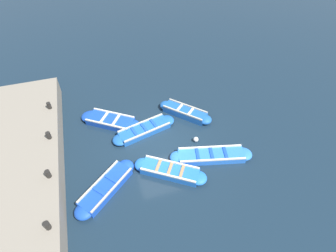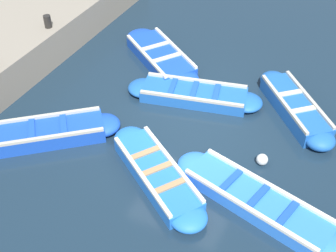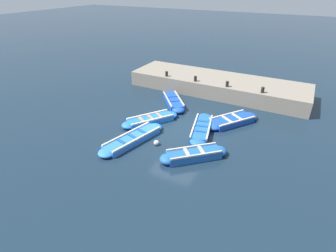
{
  "view_description": "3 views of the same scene",
  "coord_description": "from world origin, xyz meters",
  "views": [
    {
      "loc": [
        -2.18,
        -8.32,
        9.79
      ],
      "look_at": [
        0.76,
        0.97,
        0.24
      ],
      "focal_mm": 28.0,
      "sensor_mm": 36.0,
      "label": 1
    },
    {
      "loc": [
        3.27,
        -7.66,
        7.45
      ],
      "look_at": [
        -0.36,
        -0.52,
        0.45
      ],
      "focal_mm": 50.0,
      "sensor_mm": 36.0,
      "label": 2
    },
    {
      "loc": [
        10.98,
        5.24,
        7.02
      ],
      "look_at": [
        0.72,
        -0.22,
        0.52
      ],
      "focal_mm": 28.0,
      "sensor_mm": 36.0,
      "label": 3
    }
  ],
  "objects": [
    {
      "name": "ground_plane",
      "position": [
        0.0,
        0.0,
        0.0
      ],
      "size": [
        120.0,
        120.0,
        0.0
      ],
      "primitive_type": "plane",
      "color": "#162838"
    },
    {
      "name": "boat_alongside",
      "position": [
        -0.47,
        1.17,
        0.15
      ],
      "size": [
        3.6,
        1.63,
        0.36
      ],
      "color": "#1E59AD",
      "rests_on": "ground"
    },
    {
      "name": "boat_outer_left",
      "position": [
        -2.85,
        -1.73,
        0.18
      ],
      "size": [
        3.06,
        2.76,
        0.42
      ],
      "color": "#1947B7",
      "rests_on": "ground"
    },
    {
      "name": "boat_end_of_row",
      "position": [
        2.0,
        1.77,
        0.2
      ],
      "size": [
        2.65,
        2.78,
        0.45
      ],
      "color": "#1E59AD",
      "rests_on": "ground"
    },
    {
      "name": "boat_stern_in",
      "position": [
        2.12,
        -1.47,
        0.15
      ],
      "size": [
        4.0,
        1.7,
        0.36
      ],
      "color": "blue",
      "rests_on": "ground"
    },
    {
      "name": "boat_drifting",
      "position": [
        -0.01,
        -1.73,
        0.16
      ],
      "size": [
        3.2,
        2.5,
        0.38
      ],
      "color": "blue",
      "rests_on": "ground"
    },
    {
      "name": "boat_mid_row",
      "position": [
        -2.05,
        2.34,
        0.16
      ],
      "size": [
        3.32,
        2.71,
        0.39
      ],
      "color": "#1947B7",
      "rests_on": "ground"
    },
    {
      "name": "quay_wall",
      "position": [
        -6.29,
        0.0,
        0.51
      ],
      "size": [
        3.5,
        12.28,
        1.01
      ],
      "color": "gray",
      "rests_on": "ground"
    },
    {
      "name": "bollard_north",
      "position": [
        -4.89,
        -3.31,
        1.19
      ],
      "size": [
        0.2,
        0.2,
        0.35
      ],
      "primitive_type": "cylinder",
      "color": "black",
      "rests_on": "quay_wall"
    },
    {
      "name": "bollard_mid_north",
      "position": [
        -4.89,
        -1.1,
        1.19
      ],
      "size": [
        0.2,
        0.2,
        0.35
      ],
      "primitive_type": "cylinder",
      "color": "black",
      "rests_on": "quay_wall"
    },
    {
      "name": "bollard_mid_south",
      "position": [
        -4.89,
        1.1,
        1.19
      ],
      "size": [
        0.2,
        0.2,
        0.35
      ],
      "primitive_type": "cylinder",
      "color": "black",
      "rests_on": "quay_wall"
    },
    {
      "name": "bollard_south",
      "position": [
        -4.89,
        3.31,
        1.19
      ],
      "size": [
        0.2,
        0.2,
        0.35
      ],
      "primitive_type": "cylinder",
      "color": "black",
      "rests_on": "quay_wall"
    },
    {
      "name": "buoy_orange_near",
      "position": [
        1.83,
        -0.26,
        0.13
      ],
      "size": [
        0.26,
        0.26,
        0.26
      ],
      "primitive_type": "sphere",
      "color": "silver",
      "rests_on": "ground"
    }
  ]
}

